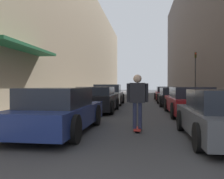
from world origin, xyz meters
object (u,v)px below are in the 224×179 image
object	(u,v)px
parked_car_right_1	(189,101)
parked_car_left_1	(97,100)
traffic_light	(195,71)
parked_car_right_2	(174,97)
parked_car_left_0	(59,111)
parked_car_right_3	(166,94)
parked_car_left_2	(108,95)
skateboarder	(137,96)

from	to	relation	value
parked_car_right_1	parked_car_left_1	bearing A→B (deg)	168.97
parked_car_right_1	traffic_light	xyz separation A→B (m)	(2.21, 9.70, 1.92)
parked_car_right_2	parked_car_right_1	bearing A→B (deg)	-89.59
parked_car_left_0	parked_car_right_3	bearing A→B (deg)	74.07
parked_car_left_2	parked_car_right_1	world-z (taller)	parked_car_left_2
parked_car_left_1	skateboarder	distance (m)	5.60
parked_car_right_1	parked_car_right_3	bearing A→B (deg)	90.15
parked_car_left_2	parked_car_right_2	bearing A→B (deg)	-2.19
parked_car_left_1	traffic_light	size ratio (longest dim) A/B	1.00
parked_car_left_1	parked_car_left_2	xyz separation A→B (m)	(-0.09, 4.77, 0.05)
parked_car_left_2	skateboarder	xyz separation A→B (m)	(2.27, -9.92, 0.35)
skateboarder	parked_car_right_3	bearing A→B (deg)	81.63
parked_car_left_1	parked_car_left_2	size ratio (longest dim) A/B	0.98
parked_car_right_1	parked_car_right_3	size ratio (longest dim) A/B	1.08
parked_car_right_2	traffic_light	world-z (taller)	traffic_light
parked_car_right_1	parked_car_right_3	world-z (taller)	parked_car_right_1
parked_car_right_3	traffic_light	size ratio (longest dim) A/B	1.11
traffic_light	parked_car_right_3	bearing A→B (deg)	151.84
parked_car_left_2	traffic_light	world-z (taller)	traffic_light
parked_car_left_0	parked_car_right_2	bearing A→B (deg)	66.47
parked_car_left_1	skateboarder	size ratio (longest dim) A/B	2.36
parked_car_left_2	parked_car_right_3	size ratio (longest dim) A/B	0.91
parked_car_left_2	parked_car_right_2	size ratio (longest dim) A/B	0.89
traffic_light	parked_car_right_1	bearing A→B (deg)	-102.86
parked_car_right_3	skateboarder	world-z (taller)	skateboarder
parked_car_left_2	traffic_light	bearing A→B (deg)	31.03
parked_car_left_0	parked_car_left_2	distance (m)	10.43
parked_car_right_3	traffic_light	xyz separation A→B (m)	(2.24, -1.20, 1.94)
parked_car_left_1	skateboarder	bearing A→B (deg)	-67.05
parked_car_left_2	parked_car_right_1	bearing A→B (deg)	-51.20
parked_car_left_1	parked_car_left_2	distance (m)	4.77
parked_car_left_1	parked_car_right_3	size ratio (longest dim) A/B	0.90
parked_car_left_0	parked_car_left_2	world-z (taller)	parked_car_left_2
parked_car_right_2	traffic_light	distance (m)	5.17
skateboarder	traffic_light	bearing A→B (deg)	72.24
parked_car_left_1	parked_car_right_2	bearing A→B (deg)	46.27
parked_car_left_2	traffic_light	xyz separation A→B (m)	(6.75, 4.06, 1.86)
parked_car_left_2	parked_car_right_2	world-z (taller)	parked_car_left_2
parked_car_left_0	skateboarder	distance (m)	2.34
parked_car_left_1	traffic_light	xyz separation A→B (m)	(6.65, 8.83, 1.91)
parked_car_left_0	skateboarder	world-z (taller)	skateboarder
parked_car_left_0	traffic_light	bearing A→B (deg)	65.12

